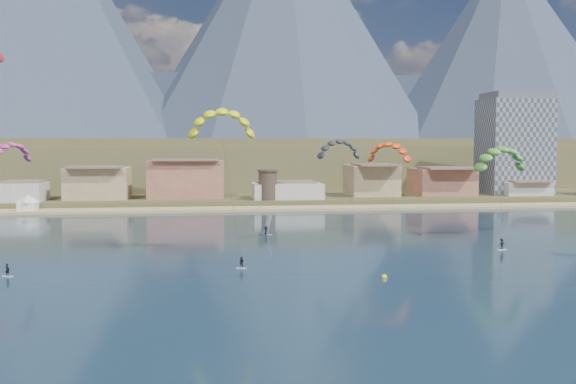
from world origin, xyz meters
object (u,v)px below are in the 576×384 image
(apartment_tower, at_px, (514,144))
(buoy, at_px, (384,277))
(watchtower, at_px, (268,184))
(kitesurfer_green, at_px, (501,156))
(kitesurfer_yellow, at_px, (222,119))
(windsurfer, at_px, (267,228))

(apartment_tower, relative_size, buoy, 42.83)
(apartment_tower, xyz_separation_m, watchtower, (-80.00, -14.00, -11.45))
(kitesurfer_green, bearing_deg, kitesurfer_yellow, -167.37)
(apartment_tower, height_order, watchtower, apartment_tower)
(windsurfer, distance_m, buoy, 45.24)
(apartment_tower, height_order, buoy, apartment_tower)
(kitesurfer_yellow, xyz_separation_m, kitesurfer_green, (52.24, 11.70, -6.08))
(apartment_tower, bearing_deg, windsurfer, -140.13)
(windsurfer, bearing_deg, watchtower, 84.07)
(buoy, bearing_deg, windsurfer, 104.26)
(apartment_tower, relative_size, windsurfer, 8.25)
(apartment_tower, height_order, kitesurfer_yellow, apartment_tower)
(windsurfer, height_order, buoy, windsurfer)
(kitesurfer_green, xyz_separation_m, buoy, (-31.94, -34.43, -15.27))
(watchtower, distance_m, kitesurfer_green, 77.31)
(kitesurfer_green, xyz_separation_m, windsurfer, (-43.08, 9.41, -14.16))
(watchtower, height_order, windsurfer, watchtower)
(buoy, bearing_deg, watchtower, 92.89)
(kitesurfer_yellow, height_order, windsurfer, kitesurfer_yellow)
(kitesurfer_green, relative_size, windsurfer, 5.40)
(watchtower, distance_m, buoy, 101.98)
(watchtower, relative_size, buoy, 11.51)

